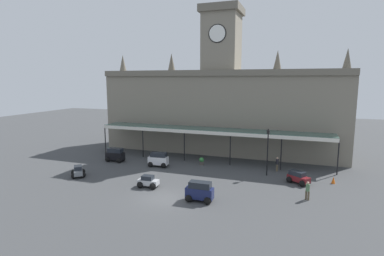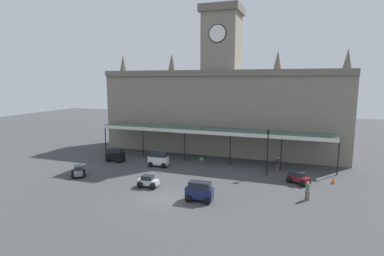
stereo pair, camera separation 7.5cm
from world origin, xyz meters
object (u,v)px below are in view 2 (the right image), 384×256
at_px(car_white_van, 158,160).
at_px(pedestrian_near_entrance, 277,164).
at_px(pedestrian_crossing_forecourt, 308,190).
at_px(car_black_van, 115,155).
at_px(traffic_cone, 334,180).
at_px(planter_by_canopy, 202,161).
at_px(victorian_lamppost, 268,147).
at_px(car_navy_van, 199,192).
at_px(car_silver_sedan, 148,182).
at_px(car_grey_sedan, 78,172).
at_px(car_maroon_estate, 298,178).
at_px(planter_forecourt_centre, 109,151).

height_order(car_white_van, pedestrian_near_entrance, car_white_van).
bearing_deg(pedestrian_crossing_forecourt, car_black_van, 166.85).
relative_size(car_black_van, traffic_cone, 3.44).
relative_size(car_white_van, planter_by_canopy, 2.58).
relative_size(pedestrian_crossing_forecourt, victorian_lamppost, 0.32).
bearing_deg(car_navy_van, car_silver_sedan, 164.23).
xyz_separation_m(car_silver_sedan, traffic_cone, (17.33, 7.39, -0.15)).
distance_m(car_grey_sedan, victorian_lamppost, 20.97).
xyz_separation_m(car_maroon_estate, victorian_lamppost, (-3.33, 1.73, 2.67)).
bearing_deg(pedestrian_near_entrance, traffic_cone, -23.43).
xyz_separation_m(car_silver_sedan, car_black_van, (-8.59, 7.27, 0.30)).
distance_m(car_white_van, victorian_lamppost, 13.14).
relative_size(car_grey_sedan, traffic_cone, 3.17).
relative_size(planter_by_canopy, planter_forecourt_centre, 1.00).
xyz_separation_m(car_black_van, planter_forecourt_centre, (-3.09, 3.13, -0.32)).
relative_size(car_white_van, pedestrian_near_entrance, 1.48).
bearing_deg(victorian_lamppost, car_white_van, -176.31).
bearing_deg(car_grey_sedan, car_navy_van, -8.35).
height_order(car_maroon_estate, car_white_van, car_white_van).
height_order(car_navy_van, planter_by_canopy, car_navy_van).
bearing_deg(car_maroon_estate, car_white_van, 176.83).
xyz_separation_m(victorian_lamppost, traffic_cone, (6.73, -0.47, -2.88)).
xyz_separation_m(victorian_lamppost, planter_forecourt_centre, (-22.28, 2.55, -2.74)).
distance_m(car_black_van, pedestrian_near_entrance, 20.30).
relative_size(car_maroon_estate, planter_forecourt_centre, 2.53).
relative_size(car_navy_van, car_white_van, 0.98).
distance_m(car_maroon_estate, car_black_van, 22.54).
height_order(car_grey_sedan, victorian_lamppost, victorian_lamppost).
height_order(car_navy_van, pedestrian_crossing_forecourt, car_navy_van).
distance_m(car_navy_van, victorian_lamppost, 10.89).
relative_size(car_maroon_estate, car_white_van, 0.98).
relative_size(car_black_van, planter_forecourt_centre, 2.53).
xyz_separation_m(car_maroon_estate, car_black_van, (-22.51, 1.15, 0.24)).
bearing_deg(pedestrian_near_entrance, car_maroon_estate, -57.71).
height_order(car_white_van, traffic_cone, car_white_van).
xyz_separation_m(car_grey_sedan, pedestrian_crossing_forecourt, (23.61, 1.32, 0.41)).
height_order(car_silver_sedan, car_grey_sedan, same).
height_order(car_black_van, traffic_cone, car_black_van).
distance_m(car_navy_van, car_black_van, 17.03).
relative_size(car_silver_sedan, traffic_cone, 2.96).
bearing_deg(planter_by_canopy, pedestrian_near_entrance, 2.84).
distance_m(car_silver_sedan, planter_forecourt_centre, 15.64).
xyz_separation_m(car_silver_sedan, victorian_lamppost, (10.60, 7.85, 2.73)).
xyz_separation_m(car_black_van, pedestrian_near_entrance, (20.13, 2.62, 0.10)).
xyz_separation_m(car_silver_sedan, car_maroon_estate, (13.92, 6.12, 0.06)).
bearing_deg(planter_by_canopy, car_grey_sedan, -141.72).
bearing_deg(car_black_van, car_maroon_estate, -2.92).
height_order(car_silver_sedan, planter_forecourt_centre, car_silver_sedan).
height_order(victorian_lamppost, planter_by_canopy, victorian_lamppost).
xyz_separation_m(traffic_cone, planter_forecourt_centre, (-29.01, 3.02, 0.14)).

